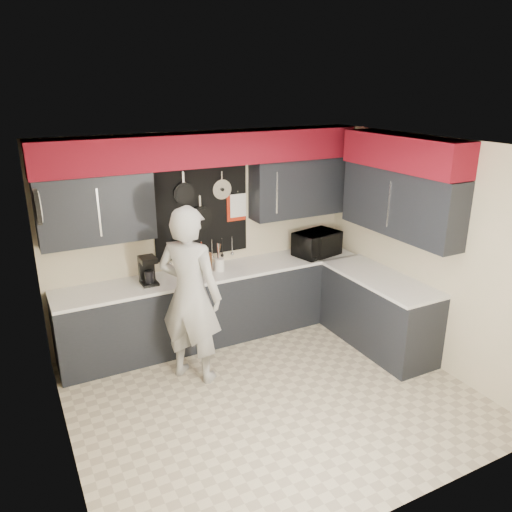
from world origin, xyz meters
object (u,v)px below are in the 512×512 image
utensil_crock (219,265)px  coffee_maker (148,269)px  person (190,295)px  microwave (317,244)px  knife_block (206,262)px

utensil_crock → coffee_maker: coffee_maker is taller
utensil_crock → person: (-0.64, -0.70, -0.01)m
microwave → coffee_maker: coffee_maker is taller
utensil_crock → coffee_maker: (-0.90, 0.00, 0.09)m
knife_block → coffee_maker: coffee_maker is taller
knife_block → coffee_maker: 0.75m
coffee_maker → person: 0.75m
knife_block → coffee_maker: bearing=171.7°
person → knife_block: bearing=-74.1°
person → coffee_maker: bearing=-21.4°
microwave → knife_block: 1.56m
utensil_crock → person: 0.95m
microwave → coffee_maker: bearing=166.0°
utensil_crock → person: person is taller
microwave → coffee_maker: size_ratio=1.77×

